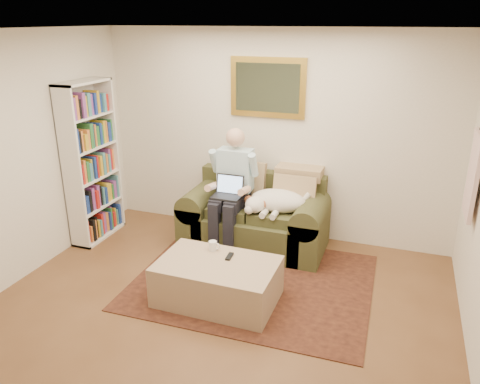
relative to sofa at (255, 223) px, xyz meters
The scene contains 12 objects.
room_shell 1.95m from the sofa, 87.04° to the right, with size 4.51×5.00×2.61m.
rug 0.94m from the sofa, 73.07° to the right, with size 2.49×1.99×0.01m, color black.
sofa is the anchor object (origin of this frame).
seated_man 0.53m from the sofa, 148.55° to the right, with size 0.58×0.82×1.47m, color #8CC5D8, non-canonical shape.
laptop 0.58m from the sofa, 138.98° to the right, with size 0.34×0.27×0.25m.
sleeping_dog 0.49m from the sofa, 15.74° to the right, with size 0.72×0.45×0.27m, color white, non-canonical shape.
ottoman 1.31m from the sofa, 88.73° to the right, with size 1.17×0.75×0.43m, color tan.
coffee_mug 1.09m from the sofa, 96.08° to the right, with size 0.08×0.08×0.10m, color white.
tv_remote 1.18m from the sofa, 84.88° to the right, with size 0.05×0.15×0.02m, color black.
bookshelf 2.17m from the sofa, 168.12° to the right, with size 0.28×0.80×2.00m, color white, non-canonical shape.
wall_mirror 1.66m from the sofa, 90.00° to the left, with size 0.94×0.04×0.72m.
hanging_shirt 2.54m from the sofa, 10.55° to the right, with size 0.06×0.52×0.90m, color beige, non-canonical shape.
Camera 1 is at (1.51, -3.05, 2.69)m, focal length 35.00 mm.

